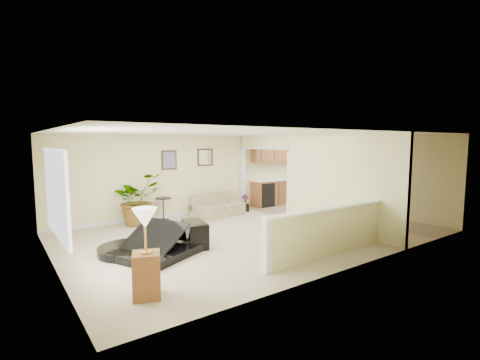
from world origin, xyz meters
TOP-DOWN VIEW (x-y plane):
  - floor at (0.00, 0.00)m, footprint 9.00×9.00m
  - back_wall at (0.00, 3.00)m, footprint 9.00×0.04m
  - front_wall at (0.00, -3.00)m, footprint 9.00×0.04m
  - left_wall at (-4.50, 0.00)m, footprint 0.04×6.00m
  - right_wall at (4.50, 0.00)m, footprint 0.04×6.00m
  - ceiling at (0.00, 0.00)m, footprint 9.00×6.00m
  - kitchen_vinyl at (3.15, 0.00)m, footprint 2.70×6.00m
  - interior_partition at (1.80, 0.25)m, footprint 0.18×5.99m
  - pony_half_wall at (0.08, -2.30)m, footprint 3.42×0.22m
  - left_window at (-4.49, -0.50)m, footprint 0.05×2.15m
  - wall_art_left at (-0.95, 2.97)m, footprint 0.48×0.04m
  - wall_mirror at (0.30, 2.97)m, footprint 0.55×0.04m
  - kitchen_cabinets at (3.19, 2.73)m, footprint 2.36×0.65m
  - piano at (-2.75, -0.14)m, footprint 2.18×2.13m
  - piano_bench at (-1.77, -0.16)m, footprint 0.60×0.90m
  - loveseat at (0.30, 2.28)m, footprint 1.71×1.13m
  - accent_table at (-1.31, 2.65)m, footprint 0.46×0.46m
  - palm_plant at (-2.10, 2.60)m, footprint 1.63×1.55m
  - small_plant at (1.45, 2.36)m, footprint 0.40×0.40m
  - lamp_stand at (-3.56, -2.01)m, footprint 0.51×0.51m

SIDE VIEW (x-z plane):
  - floor at x=0.00m, z-range 0.00..0.00m
  - kitchen_vinyl at x=3.15m, z-range 0.00..0.01m
  - small_plant at x=1.45m, z-range -0.04..0.51m
  - piano_bench at x=-1.77m, z-range 0.00..0.55m
  - loveseat at x=0.30m, z-range -0.11..0.79m
  - accent_table at x=-1.31m, z-range 0.09..0.77m
  - pony_half_wall at x=0.08m, z-range 0.02..1.02m
  - lamp_stand at x=-3.56m, z-range -0.10..1.24m
  - piano at x=-2.75m, z-range -0.12..1.32m
  - palm_plant at x=-2.10m, z-range -0.01..1.42m
  - kitchen_cabinets at x=3.19m, z-range -0.29..2.03m
  - interior_partition at x=1.80m, z-range -0.03..2.47m
  - back_wall at x=0.00m, z-range 0.00..2.50m
  - front_wall at x=0.00m, z-range 0.00..2.50m
  - left_wall at x=-4.50m, z-range 0.00..2.50m
  - right_wall at x=4.50m, z-range 0.00..2.50m
  - left_window at x=-4.49m, z-range 0.73..2.17m
  - wall_art_left at x=-0.95m, z-range 1.46..2.04m
  - wall_mirror at x=0.30m, z-range 1.52..2.08m
  - ceiling at x=0.00m, z-range 2.48..2.52m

